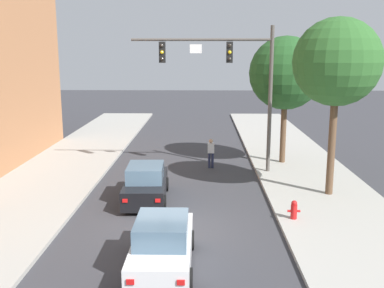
{
  "coord_description": "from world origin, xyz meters",
  "views": [
    {
      "loc": [
        1.11,
        -15.68,
        6.35
      ],
      "look_at": [
        0.62,
        5.49,
        2.0
      ],
      "focal_mm": 42.08,
      "sensor_mm": 36.0,
      "label": 1
    }
  ],
  "objects_px": {
    "traffic_signal_mast": "(231,71)",
    "fire_hydrant": "(294,210)",
    "pedestrian_crossing_road": "(211,152)",
    "street_tree_nearest": "(337,63)",
    "car_lead_black": "(146,184)",
    "car_following_white": "(162,246)",
    "street_tree_second": "(286,73)"
  },
  "relations": [
    {
      "from": "car_following_white",
      "to": "street_tree_nearest",
      "type": "xyz_separation_m",
      "value": [
        6.82,
        6.92,
        5.18
      ]
    },
    {
      "from": "pedestrian_crossing_road",
      "to": "street_tree_second",
      "type": "height_order",
      "value": "street_tree_second"
    },
    {
      "from": "car_lead_black",
      "to": "street_tree_second",
      "type": "xyz_separation_m",
      "value": [
        7.02,
        6.49,
        4.46
      ]
    },
    {
      "from": "fire_hydrant",
      "to": "street_tree_second",
      "type": "bearing_deg",
      "value": 82.92
    },
    {
      "from": "fire_hydrant",
      "to": "street_tree_nearest",
      "type": "xyz_separation_m",
      "value": [
        2.18,
        3.12,
        5.4
      ]
    },
    {
      "from": "car_lead_black",
      "to": "pedestrian_crossing_road",
      "type": "bearing_deg",
      "value": 62.61
    },
    {
      "from": "traffic_signal_mast",
      "to": "car_lead_black",
      "type": "relative_size",
      "value": 1.75
    },
    {
      "from": "car_lead_black",
      "to": "car_following_white",
      "type": "distance_m",
      "value": 6.41
    },
    {
      "from": "pedestrian_crossing_road",
      "to": "fire_hydrant",
      "type": "bearing_deg",
      "value": -69.79
    },
    {
      "from": "car_lead_black",
      "to": "fire_hydrant",
      "type": "height_order",
      "value": "car_lead_black"
    },
    {
      "from": "car_following_white",
      "to": "pedestrian_crossing_road",
      "type": "height_order",
      "value": "pedestrian_crossing_road"
    },
    {
      "from": "traffic_signal_mast",
      "to": "street_tree_nearest",
      "type": "distance_m",
      "value": 5.73
    },
    {
      "from": "traffic_signal_mast",
      "to": "fire_hydrant",
      "type": "height_order",
      "value": "traffic_signal_mast"
    },
    {
      "from": "car_following_white",
      "to": "street_tree_second",
      "type": "bearing_deg",
      "value": 65.72
    },
    {
      "from": "pedestrian_crossing_road",
      "to": "fire_hydrant",
      "type": "height_order",
      "value": "pedestrian_crossing_road"
    },
    {
      "from": "traffic_signal_mast",
      "to": "street_tree_nearest",
      "type": "xyz_separation_m",
      "value": [
        4.22,
        -3.84,
        0.53
      ]
    },
    {
      "from": "traffic_signal_mast",
      "to": "car_lead_black",
      "type": "distance_m",
      "value": 7.52
    },
    {
      "from": "car_lead_black",
      "to": "pedestrian_crossing_road",
      "type": "distance_m",
      "value": 6.35
    },
    {
      "from": "traffic_signal_mast",
      "to": "pedestrian_crossing_road",
      "type": "height_order",
      "value": "traffic_signal_mast"
    },
    {
      "from": "fire_hydrant",
      "to": "street_tree_second",
      "type": "relative_size",
      "value": 0.1
    },
    {
      "from": "car_lead_black",
      "to": "fire_hydrant",
      "type": "bearing_deg",
      "value": -22.79
    },
    {
      "from": "pedestrian_crossing_road",
      "to": "street_tree_nearest",
      "type": "bearing_deg",
      "value": -44.03
    },
    {
      "from": "fire_hydrant",
      "to": "car_following_white",
      "type": "bearing_deg",
      "value": -140.75
    },
    {
      "from": "traffic_signal_mast",
      "to": "street_tree_second",
      "type": "height_order",
      "value": "traffic_signal_mast"
    },
    {
      "from": "street_tree_nearest",
      "to": "fire_hydrant",
      "type": "bearing_deg",
      "value": -124.89
    },
    {
      "from": "fire_hydrant",
      "to": "street_tree_nearest",
      "type": "relative_size",
      "value": 0.09
    },
    {
      "from": "car_lead_black",
      "to": "car_following_white",
      "type": "relative_size",
      "value": 1.01
    },
    {
      "from": "car_following_white",
      "to": "street_tree_nearest",
      "type": "relative_size",
      "value": 0.56
    },
    {
      "from": "traffic_signal_mast",
      "to": "car_following_white",
      "type": "distance_m",
      "value": 12.0
    },
    {
      "from": "traffic_signal_mast",
      "to": "fire_hydrant",
      "type": "bearing_deg",
      "value": -73.62
    },
    {
      "from": "car_following_white",
      "to": "street_tree_second",
      "type": "xyz_separation_m",
      "value": [
        5.76,
        12.77,
        4.46
      ]
    },
    {
      "from": "traffic_signal_mast",
      "to": "street_tree_second",
      "type": "relative_size",
      "value": 1.06
    }
  ]
}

